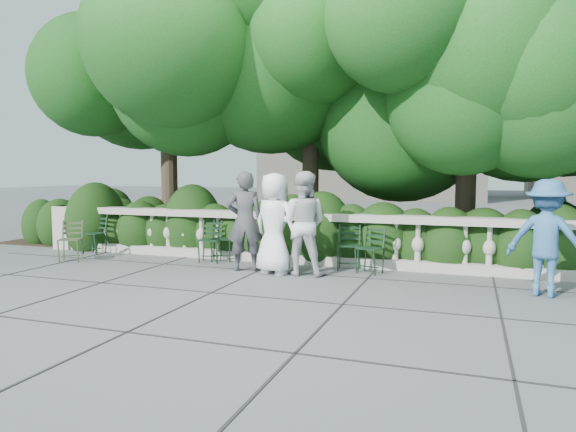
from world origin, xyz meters
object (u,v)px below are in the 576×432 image
(person_businessman, at_px, (275,223))
(chair_b, at_px, (208,263))
(chair_a, at_px, (90,255))
(chair_d, at_px, (348,271))
(chair_c, at_px, (221,262))
(person_older_blue, at_px, (547,238))
(person_casual_man, at_px, (303,223))
(person_woman_grey, at_px, (245,221))
(chair_weathered, at_px, (69,263))
(chair_e, at_px, (366,275))

(person_businessman, bearing_deg, chair_b, 1.57)
(chair_a, distance_m, person_businessman, 4.65)
(chair_a, relative_size, chair_d, 1.00)
(chair_c, bearing_deg, person_older_blue, -27.85)
(chair_b, distance_m, person_casual_man, 2.30)
(chair_c, height_order, person_woman_grey, person_woman_grey)
(chair_c, distance_m, chair_weathered, 3.01)
(person_businessman, height_order, person_older_blue, person_businessman)
(chair_e, relative_size, person_casual_man, 0.46)
(person_businessman, bearing_deg, person_woman_grey, 11.83)
(chair_e, height_order, chair_weathered, same)
(chair_a, xyz_separation_m, chair_c, (3.12, 0.10, 0.00))
(chair_a, bearing_deg, person_woman_grey, -6.20)
(chair_d, distance_m, person_older_blue, 3.32)
(chair_weathered, bearing_deg, chair_d, -16.47)
(person_businessman, xyz_separation_m, person_casual_man, (0.49, 0.08, 0.01))
(person_casual_man, bearing_deg, chair_b, -14.40)
(person_woman_grey, bearing_deg, person_older_blue, 155.68)
(chair_a, xyz_separation_m, chair_e, (6.07, -0.15, 0.00))
(chair_d, relative_size, chair_e, 1.00)
(chair_a, distance_m, chair_e, 6.07)
(person_older_blue, bearing_deg, chair_b, 10.72)
(chair_b, relative_size, chair_d, 1.00)
(person_businessman, relative_size, person_older_blue, 1.05)
(chair_b, distance_m, chair_c, 0.26)
(person_woman_grey, distance_m, person_older_blue, 4.90)
(chair_c, xyz_separation_m, person_casual_man, (1.90, -0.59, 0.90))
(chair_a, height_order, chair_e, same)
(person_older_blue, bearing_deg, person_casual_man, 13.01)
(person_older_blue, bearing_deg, person_woman_grey, 14.13)
(chair_a, bearing_deg, chair_d, 1.57)
(person_businessman, bearing_deg, chair_a, 11.17)
(chair_weathered, bearing_deg, chair_e, -19.05)
(person_woman_grey, bearing_deg, chair_e, 168.30)
(chair_a, xyz_separation_m, person_casual_man, (5.02, -0.49, 0.90))
(chair_a, bearing_deg, chair_b, -0.72)
(person_woman_grey, xyz_separation_m, person_casual_man, (1.10, 0.01, 0.00))
(chair_b, bearing_deg, chair_d, -9.61)
(chair_e, height_order, person_businessman, person_businessman)
(chair_d, bearing_deg, person_older_blue, -23.16)
(chair_weathered, distance_m, person_casual_man, 4.82)
(chair_e, relative_size, person_older_blue, 0.50)
(person_casual_man, bearing_deg, person_businessman, 5.73)
(chair_b, distance_m, person_woman_grey, 1.40)
(person_businessman, bearing_deg, chair_c, -7.06)
(person_woman_grey, bearing_deg, chair_weathered, -13.95)
(person_woman_grey, height_order, person_casual_man, person_casual_man)
(chair_d, distance_m, chair_e, 0.41)
(chair_a, relative_size, person_casual_man, 0.46)
(chair_weathered, bearing_deg, person_casual_man, -21.38)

